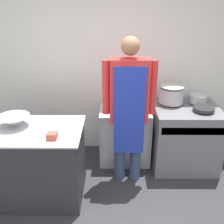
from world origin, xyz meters
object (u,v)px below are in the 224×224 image
Objects in this scene: stove at (184,136)px; stock_pot at (171,93)px; mixing_bowl at (14,121)px; person_cook at (129,105)px; plastic_tub at (52,136)px; fridge_unit at (125,134)px; sauce_pot at (198,99)px; saute_pan at (204,109)px.

stove is 0.63m from stock_pot.
mixing_bowl is at bearing -164.02° from stove.
person_cook reaches higher than stock_pot.
mixing_bowl is at bearing 149.41° from plastic_tub.
fridge_unit is 3.42× the size of sauce_pot.
person_cook is 0.97m from plastic_tub.
fridge_unit is at bearing 171.51° from stove.
plastic_tub is 1.75m from stock_pot.
fridge_unit is at bearing 92.23° from person_cook.
stove is at bearing 15.98° from mixing_bowl.
saute_pan is at bearing 13.29° from person_cook.
fridge_unit is at bearing 165.38° from saute_pan.
plastic_tub is (-0.81, -0.52, -0.14)m from person_cook.
person_cook is (-0.80, -0.37, 0.61)m from stove.
stock_pot reaches higher than mixing_bowl.
plastic_tub is at bearing -30.59° from mixing_bowl.
person_cook is at bearing 32.79° from plastic_tub.
sauce_pot is (2.27, 0.74, -0.00)m from mixing_bowl.
person_cook is 18.19× the size of plastic_tub.
fridge_unit is 0.82m from person_cook.
stock_pot is (0.61, 0.51, -0.03)m from person_cook.
fridge_unit is at bearing -179.05° from sauce_pot.
mixing_bowl is 1.32× the size of saute_pan.
stock_pot is (1.42, 1.03, 0.10)m from plastic_tub.
plastic_tub is 0.30× the size of stock_pot.
mixing_bowl is (-1.29, -0.23, -0.11)m from person_cook.
fridge_unit is at bearing 29.55° from mixing_bowl.
plastic_tub is at bearing -128.00° from fridge_unit.
plastic_tub is at bearing -144.05° from stock_pot.
stock_pot is at bearing 143.09° from saute_pan.
stove is at bearing 28.87° from plastic_tub.
fridge_unit is 1.13m from sauce_pot.
stove is 3.25× the size of saute_pan.
stove is at bearing -8.49° from fridge_unit.
person_cook is at bearing -87.77° from fridge_unit.
stove reaches higher than fridge_unit.
saute_pan reaches higher than fridge_unit.
person_cook is at bearing 10.23° from mixing_bowl.
sauce_pot is at bearing 29.93° from plastic_tub.
plastic_tub is at bearing -150.07° from sauce_pot.
person_cook reaches higher than plastic_tub.
fridge_unit is 0.88m from stock_pot.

